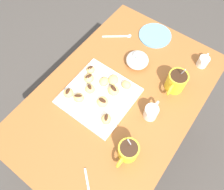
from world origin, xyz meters
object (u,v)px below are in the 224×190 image
at_px(beignet_4, 103,102).
at_px(chocolate_sauce_pitcher, 203,61).
at_px(cream_pitcher_white, 151,112).
at_px(beignet_9, 90,89).
at_px(coffee_mug_yellow_left, 176,81).
at_px(dining_table, 118,108).
at_px(beignet_7, 79,98).
at_px(beignet_2, 104,82).
at_px(beignet_0, 126,85).
at_px(beignet_6, 114,80).
at_px(beignet_8, 91,70).
at_px(pastry_plate_square, 99,96).
at_px(coffee_mug_yellow_right, 128,151).
at_px(beignet_10, 106,119).
at_px(ice_cream_bowl, 137,59).
at_px(beignet_3, 68,93).
at_px(beignet_5, 114,91).
at_px(saucer_sky_left, 155,35).
at_px(beignet_1, 89,78).

bearing_deg(beignet_4, chocolate_sauce_pitcher, 150.81).
bearing_deg(cream_pitcher_white, beignet_9, -76.74).
distance_m(coffee_mug_yellow_left, beignet_4, 0.35).
distance_m(dining_table, beignet_7, 0.26).
bearing_deg(beignet_2, dining_table, 85.78).
relative_size(beignet_0, beignet_9, 1.05).
relative_size(beignet_6, beignet_8, 1.30).
height_order(pastry_plate_square, beignet_2, beignet_2).
xyz_separation_m(coffee_mug_yellow_right, beignet_4, (-0.12, -0.22, -0.02)).
distance_m(beignet_0, beignet_10, 0.19).
xyz_separation_m(coffee_mug_yellow_left, ice_cream_bowl, (-0.01, -0.22, -0.02)).
height_order(beignet_8, beignet_10, beignet_10).
bearing_deg(beignet_7, pastry_plate_square, 141.27).
xyz_separation_m(dining_table, beignet_3, (0.14, -0.18, 0.18)).
distance_m(ice_cream_bowl, beignet_8, 0.24).
height_order(beignet_5, beignet_6, beignet_5).
xyz_separation_m(coffee_mug_yellow_left, beignet_7, (0.32, -0.31, -0.02)).
relative_size(pastry_plate_square, beignet_4, 5.67).
relative_size(beignet_0, beignet_7, 0.98).
distance_m(beignet_3, beignet_8, 0.16).
bearing_deg(coffee_mug_yellow_left, beignet_4, -37.92).
bearing_deg(coffee_mug_yellow_right, beignet_5, -132.52).
relative_size(beignet_8, beignet_9, 0.93).
bearing_deg(beignet_3, beignet_8, 179.90).
xyz_separation_m(chocolate_sauce_pitcher, beignet_0, (0.34, -0.23, 0.00)).
height_order(chocolate_sauce_pitcher, beignet_8, chocolate_sauce_pitcher).
bearing_deg(beignet_0, beignet_2, -64.14).
height_order(ice_cream_bowl, beignet_2, ice_cream_bowl).
height_order(beignet_2, beignet_6, beignet_2).
relative_size(chocolate_sauce_pitcher, beignet_8, 2.17).
relative_size(cream_pitcher_white, saucer_sky_left, 0.59).
bearing_deg(cream_pitcher_white, beignet_0, -107.35).
height_order(dining_table, beignet_9, beignet_9).
height_order(beignet_2, beignet_3, beignet_3).
bearing_deg(beignet_1, beignet_3, -12.29).
height_order(coffee_mug_yellow_right, beignet_1, coffee_mug_yellow_right).
height_order(pastry_plate_square, beignet_1, beignet_1).
xyz_separation_m(coffee_mug_yellow_right, beignet_5, (-0.19, -0.21, -0.01)).
xyz_separation_m(beignet_3, beignet_7, (-0.01, 0.05, 0.00)).
bearing_deg(ice_cream_bowl, pastry_plate_square, -8.37).
bearing_deg(beignet_1, beignet_7, 15.13).
xyz_separation_m(cream_pitcher_white, beignet_1, (0.02, -0.33, -0.01)).
xyz_separation_m(pastry_plate_square, beignet_5, (-0.05, 0.05, 0.03)).
relative_size(beignet_3, beignet_8, 1.13).
height_order(beignet_6, beignet_7, beignet_7).
xyz_separation_m(coffee_mug_yellow_right, chocolate_sauce_pitcher, (-0.59, 0.05, -0.02)).
bearing_deg(coffee_mug_yellow_right, beignet_6, -134.51).
distance_m(pastry_plate_square, beignet_5, 0.08).
relative_size(coffee_mug_yellow_left, cream_pitcher_white, 1.44).
distance_m(beignet_3, beignet_4, 0.16).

